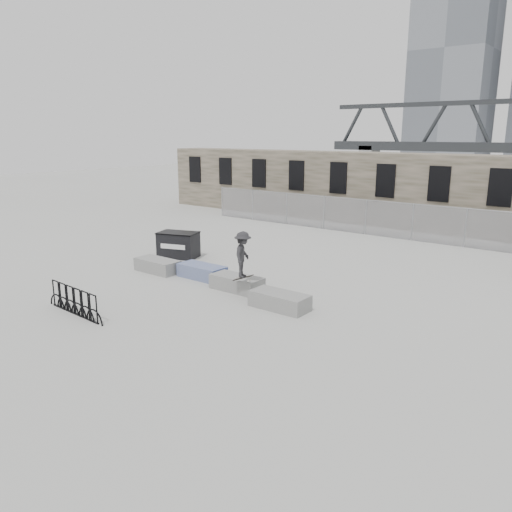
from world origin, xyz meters
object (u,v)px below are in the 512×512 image
at_px(planter_far_left, 158,265).
at_px(skateboarder, 243,255).
at_px(planter_center_left, 202,271).
at_px(planter_center_right, 237,282).
at_px(bike_rack, 74,301).
at_px(planter_offset, 280,300).
at_px(dumpster, 178,245).

distance_m(planter_far_left, skateboarder, 5.20).
xyz_separation_m(planter_center_left, planter_center_right, (2.13, -0.36, 0.00)).
xyz_separation_m(bike_rack, skateboarder, (3.22, 4.60, 1.13)).
bearing_deg(planter_center_left, bike_rack, -93.51).
height_order(planter_center_left, planter_center_right, same).
distance_m(planter_center_right, bike_rack, 5.72).
bearing_deg(planter_offset, planter_center_left, 167.18).
relative_size(planter_center_left, skateboarder, 1.11).
xyz_separation_m(planter_center_left, planter_offset, (4.53, -1.03, 0.00)).
xyz_separation_m(planter_center_right, bike_rack, (-2.47, -5.16, 0.15)).
relative_size(planter_center_right, skateboarder, 1.11).
bearing_deg(bike_rack, planter_center_right, 64.46).
xyz_separation_m(dumpster, bike_rack, (2.96, -7.39, -0.17)).
relative_size(bike_rack, skateboarder, 1.74).
distance_m(planter_far_left, planter_center_left, 2.18).
relative_size(planter_far_left, dumpster, 0.96).
distance_m(planter_offset, bike_rack, 6.63).
height_order(planter_center_left, bike_rack, bike_rack).
bearing_deg(bike_rack, planter_offset, 42.65).
relative_size(planter_offset, bike_rack, 0.64).
height_order(planter_far_left, bike_rack, bike_rack).
bearing_deg(planter_center_left, planter_center_right, -9.63).
bearing_deg(planter_center_right, planter_offset, -15.57).
bearing_deg(planter_center_left, skateboarder, -17.66).
distance_m(planter_center_right, planter_offset, 2.50).
bearing_deg(bike_rack, planter_center_left, 86.49).
height_order(planter_far_left, skateboarder, skateboarder).
relative_size(planter_far_left, planter_center_left, 1.00).
bearing_deg(planter_offset, bike_rack, -137.35).
height_order(planter_offset, skateboarder, skateboarder).
bearing_deg(planter_offset, dumpster, 159.71).
height_order(dumpster, bike_rack, dumpster).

